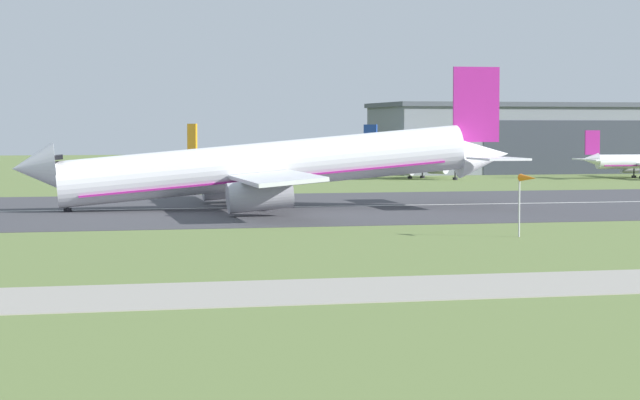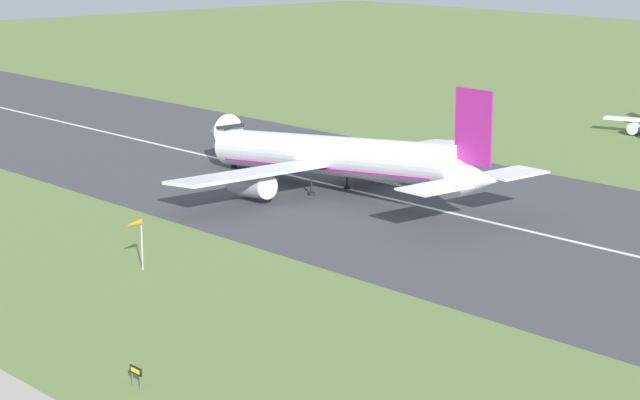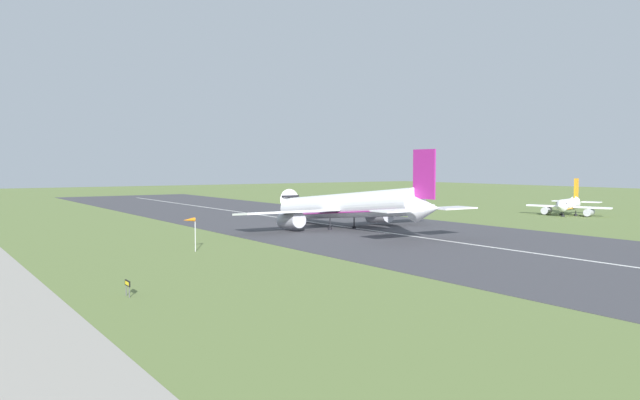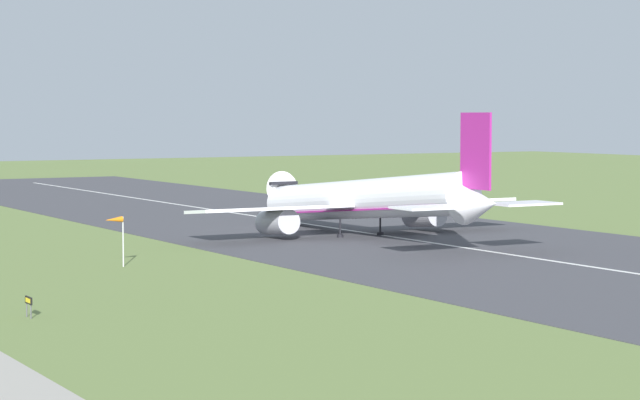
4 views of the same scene
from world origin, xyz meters
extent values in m
plane|color=olive|center=(0.00, 51.07, 0.00)|extent=(635.27, 635.27, 0.00)
cube|color=#3D3D42|center=(0.00, 102.15, 0.03)|extent=(395.27, 54.64, 0.06)
cube|color=silver|center=(0.00, 102.15, 0.07)|extent=(355.74, 0.70, 0.01)
cylinder|color=white|center=(-31.47, 99.05, 4.86)|extent=(44.93, 6.11, 8.82)
cone|color=white|center=(-55.99, 99.66, 4.86)|extent=(5.03, 5.11, 5.36)
cone|color=white|center=(-6.21, 98.42, 5.76)|extent=(6.46, 4.65, 4.99)
cube|color=black|center=(-53.52, 99.60, 5.86)|extent=(1.24, 4.27, 0.53)
cube|color=#991E7A|center=(-31.47, 99.05, 3.49)|extent=(40.07, 5.74, 3.66)
cube|color=white|center=(-32.05, 111.71, 3.99)|extent=(7.12, 20.45, 0.97)
cylinder|color=#A8A8B2|center=(-33.41, 110.12, 2.19)|extent=(6.81, 3.26, 3.64)
cube|color=white|center=(-32.68, 86.44, 3.99)|extent=(7.12, 20.45, 0.97)
cylinder|color=#A8A8B2|center=(-33.96, 88.09, 2.19)|extent=(6.81, 3.26, 3.64)
cube|color=#991E7A|center=(-7.11, 98.44, 11.60)|extent=(5.43, 0.42, 8.48)
cube|color=white|center=(-6.55, 104.74, 5.61)|extent=(4.94, 7.75, 0.24)
cube|color=white|center=(-6.87, 92.12, 5.61)|extent=(4.94, 7.75, 0.24)
cylinder|color=black|center=(-52.54, 99.58, 1.18)|extent=(0.24, 0.24, 2.36)
cylinder|color=black|center=(-52.54, 99.58, 0.22)|extent=(0.84, 0.84, 0.44)
cylinder|color=black|center=(-31.79, 102.05, 1.18)|extent=(0.24, 0.24, 2.36)
cylinder|color=black|center=(-31.79, 102.05, 0.22)|extent=(0.84, 0.84, 0.44)
cylinder|color=black|center=(-31.94, 96.07, 1.18)|extent=(0.24, 0.24, 2.36)
cylinder|color=black|center=(-31.94, 96.07, 0.22)|extent=(0.84, 0.84, 0.44)
cylinder|color=#B7B7BC|center=(-17.23, 61.06, 2.58)|extent=(0.14, 0.14, 5.17)
cone|color=orange|center=(-16.93, 59.92, 4.92)|extent=(1.10, 2.13, 0.60)
cylinder|color=#4C4C51|center=(9.09, 42.83, 0.53)|extent=(0.10, 0.10, 1.07)
cylinder|color=#4C4C51|center=(10.14, 42.83, 0.53)|extent=(0.10, 0.10, 1.07)
cube|color=black|center=(9.61, 42.83, 1.35)|extent=(1.50, 0.12, 0.57)
cube|color=yellow|center=(9.61, 42.76, 1.35)|extent=(1.14, 0.02, 0.34)
camera|label=1|loc=(-56.87, -34.91, 9.12)|focal=70.00mm
camera|label=2|loc=(84.43, -4.61, 34.02)|focal=70.00mm
camera|label=3|loc=(71.52, 24.65, 13.12)|focal=35.00mm
camera|label=4|loc=(102.66, 14.18, 15.50)|focal=70.00mm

